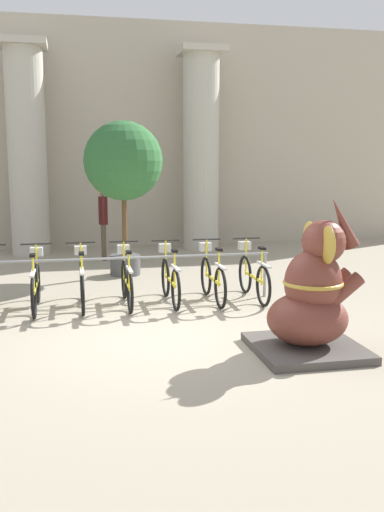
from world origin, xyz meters
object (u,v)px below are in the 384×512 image
at_px(bicycle_4, 127,281).
at_px(bicycle_5, 170,279).
at_px(bicycle_6, 212,277).
at_px(potted_tree, 123,165).
at_px(bicycle_3, 82,282).
at_px(elephant_statue, 312,300).
at_px(bicycle_2, 36,284).
at_px(bicycle_7, 253,276).
at_px(person_pedestrian, 103,216).

height_order(bicycle_4, bicycle_5, same).
bearing_deg(bicycle_6, potted_tree, 115.32).
distance_m(bicycle_3, elephant_statue, 3.87).
bearing_deg(bicycle_6, bicycle_2, 179.67).
xyz_separation_m(bicycle_2, elephant_statue, (3.38, -2.77, 0.25)).
xyz_separation_m(bicycle_5, bicycle_7, (1.41, -0.02, 0.00)).
xyz_separation_m(bicycle_5, potted_tree, (-0.50, 2.53, 1.82)).
relative_size(bicycle_3, bicycle_6, 1.00).
relative_size(bicycle_4, person_pedestrian, 0.95).
relative_size(bicycle_2, bicycle_6, 1.00).
bearing_deg(bicycle_5, bicycle_2, 179.99).
distance_m(bicycle_3, potted_tree, 3.24).
height_order(bicycle_3, bicycle_7, same).
distance_m(bicycle_5, potted_tree, 3.16).
relative_size(bicycle_3, elephant_statue, 0.87).
bearing_deg(bicycle_4, potted_tree, 85.37).
xyz_separation_m(bicycle_6, person_pedestrian, (-1.54, 4.45, 0.65)).
bearing_deg(bicycle_2, bicycle_6, -0.33).
bearing_deg(person_pedestrian, bicycle_2, -106.19).
height_order(bicycle_3, person_pedestrian, person_pedestrian).
bearing_deg(bicycle_7, bicycle_6, 179.86).
bearing_deg(bicycle_4, bicycle_7, -0.56).
xyz_separation_m(person_pedestrian, potted_tree, (0.33, -1.90, 1.17)).
bearing_deg(bicycle_6, bicycle_3, 179.00).
height_order(bicycle_2, potted_tree, potted_tree).
xyz_separation_m(bicycle_6, potted_tree, (-1.21, 2.55, 1.82)).
bearing_deg(potted_tree, bicycle_3, -109.93).
height_order(bicycle_5, potted_tree, potted_tree).
relative_size(bicycle_6, elephant_statue, 0.87).
relative_size(bicycle_5, bicycle_7, 1.00).
distance_m(bicycle_6, person_pedestrian, 4.75).
distance_m(bicycle_5, person_pedestrian, 4.55).
relative_size(bicycle_2, bicycle_3, 1.00).
height_order(bicycle_5, elephant_statue, elephant_statue).
xyz_separation_m(bicycle_6, elephant_statue, (0.55, -2.75, 0.25)).
bearing_deg(person_pedestrian, bicycle_4, -88.39).
relative_size(bicycle_2, bicycle_4, 1.00).
bearing_deg(bicycle_5, person_pedestrian, 100.61).
bearing_deg(bicycle_3, elephant_statue, -46.24).
height_order(bicycle_7, elephant_statue, elephant_statue).
bearing_deg(elephant_statue, bicycle_2, 140.65).
distance_m(bicycle_4, bicycle_6, 1.41).
height_order(bicycle_2, bicycle_4, same).
relative_size(bicycle_7, potted_tree, 0.54).
distance_m(bicycle_2, bicycle_7, 3.53).
distance_m(bicycle_5, bicycle_7, 1.41).
relative_size(bicycle_4, bicycle_7, 1.00).
distance_m(bicycle_4, bicycle_5, 0.71).
distance_m(bicycle_2, person_pedestrian, 4.66).
bearing_deg(bicycle_2, bicycle_5, -0.01).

